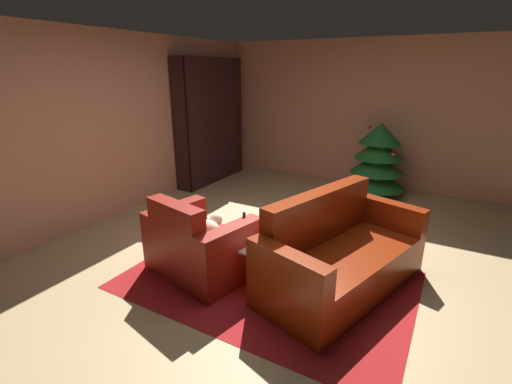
% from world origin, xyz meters
% --- Properties ---
extents(ground_plane, '(8.06, 8.06, 0.00)m').
position_xyz_m(ground_plane, '(0.00, 0.00, 0.00)').
color(ground_plane, tan).
extents(wall_back, '(5.33, 0.06, 2.54)m').
position_xyz_m(wall_back, '(0.00, 3.39, 1.27)').
color(wall_back, tan).
rests_on(wall_back, ground).
extents(wall_left, '(0.06, 6.84, 2.54)m').
position_xyz_m(wall_left, '(-2.63, 0.00, 1.27)').
color(wall_left, tan).
rests_on(wall_left, ground).
extents(area_rug, '(2.78, 1.87, 0.01)m').
position_xyz_m(area_rug, '(0.14, -0.40, 0.00)').
color(area_rug, maroon).
rests_on(area_rug, ground).
extents(bookshelf_unit, '(0.32, 1.67, 2.23)m').
position_xyz_m(bookshelf_unit, '(-2.41, 2.31, 1.12)').
color(bookshelf_unit, black).
rests_on(bookshelf_unit, ground).
extents(armchair_red, '(1.17, 0.96, 0.85)m').
position_xyz_m(armchair_red, '(-0.54, -0.61, 0.30)').
color(armchair_red, maroon).
rests_on(armchair_red, ground).
extents(couch_red, '(1.29, 1.94, 0.92)m').
position_xyz_m(couch_red, '(0.78, -0.13, 0.31)').
color(couch_red, maroon).
rests_on(couch_red, ground).
extents(coffee_table, '(0.71, 0.71, 0.41)m').
position_xyz_m(coffee_table, '(0.06, -0.33, 0.37)').
color(coffee_table, black).
rests_on(coffee_table, ground).
extents(book_stack_on_table, '(0.22, 0.17, 0.10)m').
position_xyz_m(book_stack_on_table, '(0.03, -0.31, 0.46)').
color(book_stack_on_table, '#39894C').
rests_on(book_stack_on_table, coffee_table).
extents(bottle_on_table, '(0.08, 0.08, 0.27)m').
position_xyz_m(bottle_on_table, '(-0.13, -0.39, 0.52)').
color(bottle_on_table, navy).
rests_on(bottle_on_table, coffee_table).
extents(decorated_tree, '(0.95, 0.95, 1.21)m').
position_xyz_m(decorated_tree, '(0.51, 2.80, 0.61)').
color(decorated_tree, brown).
rests_on(decorated_tree, ground).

